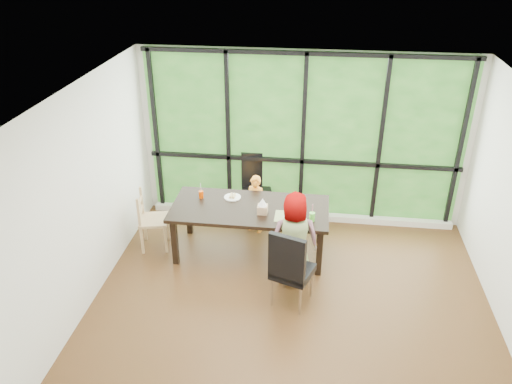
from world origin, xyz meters
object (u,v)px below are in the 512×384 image
Objects in this scene: orange_cup at (201,194)px; green_cup at (312,217)px; tissue_box at (262,209)px; chair_end_beech at (154,220)px; child_toddler at (255,204)px; child_older at (293,239)px; dining_table at (250,230)px; plate_far at (233,197)px; plate_near at (293,218)px; chair_window_leather at (257,189)px; chair_interior_leather at (293,266)px.

orange_cup is 0.87× the size of green_cup.
tissue_box is (0.93, -0.33, 0.01)m from orange_cup.
green_cup is 0.88× the size of tissue_box.
green_cup is (2.28, -0.23, 0.36)m from chair_end_beech.
child_toddler is 0.84m from tissue_box.
child_older is 1.58m from orange_cup.
dining_table is 0.90m from child_older.
plate_near is (0.91, -0.47, 0.00)m from plate_far.
chair_window_leather is 1.36m from plate_near.
child_toddler is at bearing 135.44° from green_cup.
child_toddler is 1.27m from green_cup.
dining_table is 9.04× the size of plate_far.
dining_table is 8.50× the size of plate_near.
chair_end_beech is 3.49× the size of plate_near.
chair_interior_leather is at bearing -47.07° from child_toddler.
plate_far is at bearing 156.78° from green_cup.
dining_table is 2.03× the size of chair_window_leather.
orange_cup is at bearing -37.90° from child_older.
chair_end_beech is at bearing -178.95° from dining_table.
tissue_box reaches higher than orange_cup.
plate_near is (-0.05, 0.79, 0.22)m from chair_interior_leather.
chair_interior_leather is 2.31m from chair_end_beech.
chair_interior_leather is at bearing -86.05° from plate_near.
chair_window_leather is at bearing 101.10° from tissue_box.
tissue_box is (-0.68, 0.12, -0.00)m from green_cup.
dining_table is at bearing 163.78° from green_cup.
orange_cup is (-0.74, 0.19, 0.43)m from dining_table.
plate_far is (-0.93, 0.81, 0.11)m from child_older.
green_cup is at bearing -16.22° from dining_table.
chair_interior_leather is 1.20× the size of chair_end_beech.
chair_interior_leather is 1.03m from tissue_box.
plate_far is 1.76× the size of tissue_box.
chair_end_beech reaches higher than plate_far.
tissue_box is at bearing -19.28° from orange_cup.
plate_far is at bearing -108.17° from child_toddler.
green_cup is (0.87, -0.86, 0.34)m from child_toddler.
chair_interior_leather is at bearing -127.13° from chair_end_beech.
plate_far is 2.00× the size of green_cup.
plate_far is 1.02m from plate_near.
child_toddler is 8.89× the size of orange_cup.
orange_cup is at bearing 164.63° from green_cup.
chair_end_beech is 3.71× the size of plate_far.
green_cup is at bearing -135.02° from child_older.
child_older is at bearing -67.40° from chair_interior_leather.
tissue_box is at bearing -105.70° from chair_end_beech.
plate_far is 1.26m from green_cup.
chair_window_leather is 7.85× the size of tissue_box.
tissue_box is (0.19, -0.14, 0.43)m from dining_table.
chair_interior_leather is at bearing -61.36° from tissue_box.
child_older is (0.65, -0.56, 0.27)m from dining_table.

